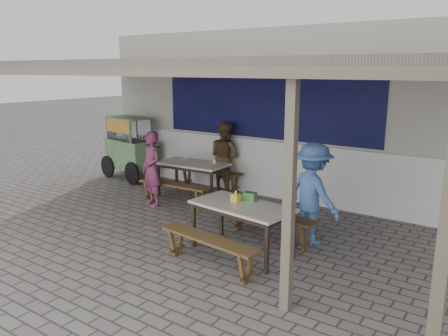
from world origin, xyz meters
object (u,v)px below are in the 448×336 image
(tissue_box, at_px, (236,198))
(condiment_jar, at_px, (214,161))
(condiment_bowl, at_px, (184,159))
(vendor_cart, at_px, (130,145))
(table_right, at_px, (242,209))
(bench_right_wall, at_px, (270,219))
(bench_right_street, at_px, (209,245))
(patron_street_side, at_px, (152,169))
(bench_left_street, at_px, (173,189))
(donation_box, at_px, (250,196))
(table_left, at_px, (193,166))
(patron_right_table, at_px, (313,194))
(patron_wall_side, at_px, (225,157))
(bench_left_wall, at_px, (210,175))

(tissue_box, xyz_separation_m, condiment_jar, (-1.84, 1.99, -0.01))
(condiment_bowl, bearing_deg, vendor_cart, 171.62)
(table_right, height_order, bench_right_wall, table_right)
(bench_right_street, bearing_deg, vendor_cart, 154.18)
(table_right, distance_m, patron_street_side, 2.87)
(condiment_bowl, bearing_deg, table_right, -35.70)
(bench_left_street, xyz_separation_m, patron_street_side, (-0.33, -0.25, 0.41))
(donation_box, distance_m, condiment_jar, 2.71)
(table_left, bearing_deg, condiment_bowl, 157.65)
(bench_right_wall, relative_size, patron_right_table, 1.01)
(vendor_cart, height_order, condiment_bowl, vendor_cart)
(patron_right_table, bearing_deg, bench_right_street, 88.11)
(table_left, relative_size, patron_right_table, 0.95)
(vendor_cart, bearing_deg, tissue_box, -16.26)
(table_right, height_order, patron_street_side, patron_street_side)
(vendor_cart, height_order, condiment_jar, vendor_cart)
(patron_wall_side, bearing_deg, table_right, 142.75)
(table_left, relative_size, tissue_box, 13.21)
(bench_right_wall, height_order, condiment_jar, condiment_jar)
(bench_right_wall, xyz_separation_m, donation_box, (-0.10, -0.46, 0.47))
(donation_box, bearing_deg, patron_street_side, 165.66)
(bench_right_wall, bearing_deg, condiment_bowl, 162.73)
(vendor_cart, distance_m, donation_box, 5.11)
(bench_left_street, height_order, bench_right_wall, same)
(table_left, height_order, bench_left_street, table_left)
(bench_left_street, height_order, tissue_box, tissue_box)
(patron_wall_side, relative_size, donation_box, 8.25)
(bench_left_street, distance_m, table_right, 2.68)
(vendor_cart, relative_size, condiment_jar, 23.23)
(bench_left_wall, relative_size, condiment_bowl, 9.51)
(bench_right_wall, distance_m, tissue_box, 0.82)
(bench_left_street, distance_m, condiment_jar, 1.07)
(table_right, distance_m, condiment_jar, 2.89)
(patron_wall_side, bearing_deg, patron_street_side, 84.43)
(bench_right_wall, bearing_deg, bench_left_street, 175.77)
(bench_left_street, distance_m, patron_street_side, 0.58)
(table_right, distance_m, tissue_box, 0.23)
(bench_right_street, relative_size, patron_right_table, 1.01)
(bench_left_wall, bearing_deg, table_right, -49.53)
(vendor_cart, xyz_separation_m, patron_street_side, (2.00, -1.33, -0.08))
(table_left, relative_size, table_right, 0.96)
(condiment_jar, distance_m, condiment_bowl, 0.74)
(donation_box, bearing_deg, bench_right_wall, 77.91)
(bench_left_street, relative_size, condiment_bowl, 9.51)
(patron_right_table, height_order, donation_box, patron_right_table)
(vendor_cart, relative_size, condiment_bowl, 11.85)
(vendor_cart, bearing_deg, bench_right_wall, -8.64)
(table_left, xyz_separation_m, tissue_box, (2.26, -1.78, 0.13))
(bench_left_wall, height_order, patron_right_table, patron_right_table)
(patron_wall_side, relative_size, tissue_box, 13.57)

